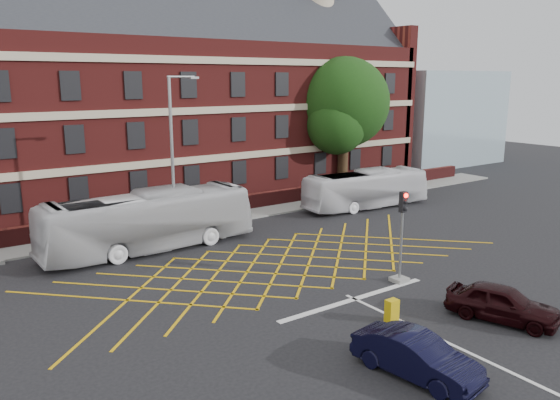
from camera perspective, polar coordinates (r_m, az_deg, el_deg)
ground at (r=26.40m, az=2.58°, el=-7.90°), size 120.00×120.00×0.00m
victorian_building at (r=44.31m, az=-15.05°, el=10.35°), size 51.00×12.17×20.40m
boundary_wall at (r=36.92m, az=-9.87°, el=-1.21°), size 56.00×0.50×1.10m
far_pavement at (r=36.17m, az=-9.15°, el=-2.28°), size 60.00×3.00×0.12m
glass_block at (r=63.88m, az=15.44°, el=8.33°), size 14.00×10.00×10.00m
box_junction_hatching at (r=27.91m, az=0.05°, el=-6.72°), size 8.22×8.22×0.02m
stop_line at (r=23.93m, az=7.80°, el=-10.21°), size 8.00×0.30×0.02m
centre_line at (r=20.17m, az=20.94°, el=-15.52°), size 0.15×14.00×0.02m
bus_left at (r=30.57m, az=-13.55°, el=-2.16°), size 11.86×3.10×3.28m
bus_right at (r=40.08m, az=9.00°, el=1.13°), size 10.10×3.20×2.77m
car_navy at (r=18.38m, az=14.03°, el=-15.52°), size 2.11×4.36×1.38m
car_maroon at (r=23.21m, az=22.19°, el=-9.93°), size 3.00×4.52×1.43m
deciduous_tree at (r=47.16m, az=6.68°, el=9.43°), size 7.81×7.64×11.07m
traffic_light_near at (r=25.68m, az=12.54°, el=-4.64°), size 0.70×0.70×4.27m
street_lamp at (r=31.13m, az=-10.95°, el=1.30°), size 2.25×1.00×9.38m
utility_cabinet at (r=21.95m, az=11.60°, el=-11.27°), size 0.49×0.35×0.90m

